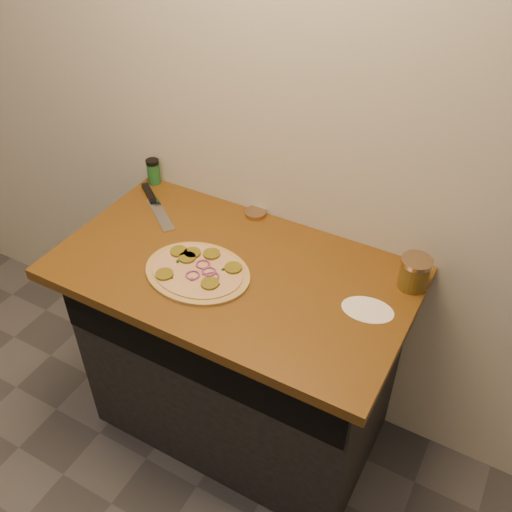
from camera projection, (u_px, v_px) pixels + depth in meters
The scene contains 8 objects.
cabinet at pixel (240, 354), 2.23m from camera, with size 1.10×0.60×0.86m, color black.
countertop at pixel (233, 271), 1.92m from camera, with size 1.20×0.70×0.04m, color brown.
pizza at pixel (198, 271), 1.88m from camera, with size 0.37×0.37×0.02m.
chefs_knife at pixel (154, 203), 2.19m from camera, with size 0.29×0.22×0.02m.
mason_jar_lid at pixel (256, 213), 2.14m from camera, with size 0.08×0.08×0.02m, color tan.
salsa_jar at pixel (414, 273), 1.80m from camera, with size 0.10×0.10×0.11m.
spice_shaker at pixel (153, 171), 2.28m from camera, with size 0.05×0.05×0.10m.
flour_spill at pixel (368, 310), 1.75m from camera, with size 0.16×0.16×0.00m, color white.
Camera 1 is at (0.77, 0.19, 2.14)m, focal length 40.00 mm.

